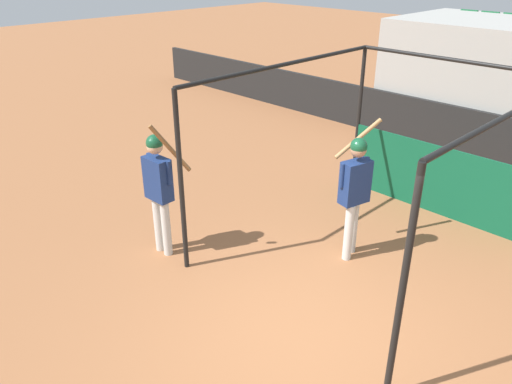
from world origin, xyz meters
name	(u,v)px	position (x,y,z in m)	size (l,w,h in m)	color
ground_plane	(305,338)	(0.00, 0.00, 0.00)	(60.00, 60.00, 0.00)	#935B38
batting_cage	(417,160)	(-0.52, 3.23, 1.20)	(3.39, 4.18, 2.64)	black
player_batter	(355,186)	(-0.71, 1.85, 1.13)	(0.56, 0.91, 1.98)	silver
player_waiting	(159,183)	(-2.73, -0.07, 1.15)	(0.73, 0.52, 2.13)	silver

